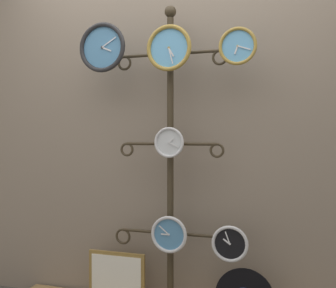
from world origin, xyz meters
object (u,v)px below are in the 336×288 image
object	(u,v)px
clock_bottom_center	(169,234)
clock_bottom_right	(230,244)
clock_middle_center	(169,142)
clock_top_right	(238,46)
clock_top_center	(169,48)
clock_top_left	(102,48)
display_stand	(170,213)
picture_frame	(116,279)

from	to	relation	value
clock_bottom_center	clock_bottom_right	distance (m)	0.38
clock_middle_center	clock_top_right	bearing A→B (deg)	-1.24
clock_top_center	clock_bottom_right	distance (m)	1.23
clock_top_center	clock_top_right	world-z (taller)	clock_top_center
clock_top_right	clock_bottom_right	bearing A→B (deg)	-172.69
clock_top_left	clock_middle_center	xyz separation A→B (m)	(0.44, 0.03, -0.61)
display_stand	picture_frame	xyz separation A→B (m)	(-0.36, -0.04, -0.45)
clock_top_left	clock_bottom_center	size ratio (longest dim) A/B	1.38
clock_middle_center	display_stand	bearing A→B (deg)	103.01
clock_top_left	clock_middle_center	world-z (taller)	clock_top_left
clock_top_right	clock_bottom_right	xyz separation A→B (m)	(-0.04, -0.01, -1.16)
clock_middle_center	clock_bottom_right	distance (m)	0.71
clock_top_center	clock_top_right	size ratio (longest dim) A/B	1.28
clock_bottom_center	clock_bottom_right	world-z (taller)	clock_bottom_center
clock_bottom_center	clock_bottom_right	size ratio (longest dim) A/B	1.07
display_stand	clock_bottom_center	world-z (taller)	display_stand
display_stand	clock_bottom_center	distance (m)	0.14
clock_middle_center	clock_bottom_right	bearing A→B (deg)	-2.18
clock_bottom_center	picture_frame	distance (m)	0.50
clock_bottom_center	picture_frame	size ratio (longest dim) A/B	0.59
clock_top_center	clock_middle_center	distance (m)	0.58
clock_top_right	clock_middle_center	xyz separation A→B (m)	(-0.42, 0.01, -0.56)
clock_top_left	clock_top_right	size ratio (longest dim) A/B	1.44
display_stand	clock_top_left	size ratio (longest dim) A/B	6.26
display_stand	clock_middle_center	size ratio (longest dim) A/B	10.55
display_stand	picture_frame	world-z (taller)	display_stand
display_stand	clock_middle_center	bearing A→B (deg)	-76.99
clock_middle_center	clock_bottom_center	size ratio (longest dim) A/B	0.82
clock_top_left	picture_frame	size ratio (longest dim) A/B	0.81
clock_bottom_right	picture_frame	xyz separation A→B (m)	(-0.76, 0.06, -0.31)
clock_top_right	clock_middle_center	bearing A→B (deg)	178.76
clock_middle_center	picture_frame	bearing A→B (deg)	173.37
display_stand	clock_top_center	bearing A→B (deg)	-77.41
clock_top_left	clock_middle_center	bearing A→B (deg)	3.42
picture_frame	clock_bottom_right	bearing A→B (deg)	-4.41
display_stand	clock_top_center	size ratio (longest dim) A/B	7.02
clock_top_left	picture_frame	xyz separation A→B (m)	(0.06, 0.07, -1.52)
display_stand	picture_frame	bearing A→B (deg)	-173.28
picture_frame	clock_middle_center	bearing A→B (deg)	-6.63
display_stand	clock_middle_center	world-z (taller)	display_stand
clock_top_left	clock_top_right	bearing A→B (deg)	1.15
clock_top_left	clock_bottom_center	distance (m)	1.26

